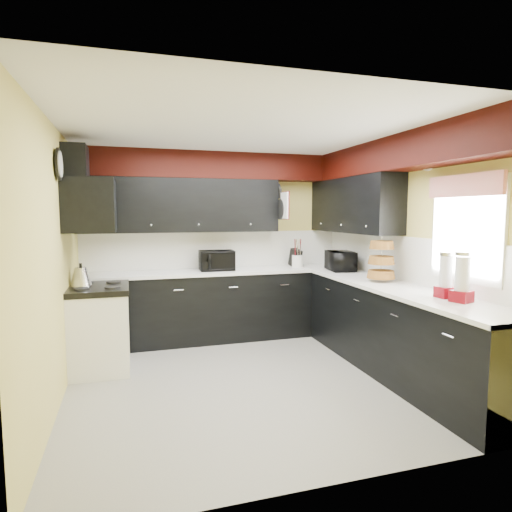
{
  "coord_description": "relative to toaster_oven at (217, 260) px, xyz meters",
  "views": [
    {
      "loc": [
        -1.17,
        -4.08,
        1.71
      ],
      "look_at": [
        0.29,
        0.81,
        1.19
      ],
      "focal_mm": 30.0,
      "sensor_mm": 36.0,
      "label": 1
    }
  ],
  "objects": [
    {
      "name": "dispenser_a",
      "position": [
        1.61,
        -2.41,
        0.06
      ],
      "size": [
        0.14,
        0.14,
        0.39
      ],
      "primitive_type": null,
      "rotation": [
        0.0,
        0.0,
        0.02
      ],
      "color": "maroon",
      "rests_on": "counter_right"
    },
    {
      "name": "dispenser_b",
      "position": [
        1.61,
        -2.6,
        0.08
      ],
      "size": [
        0.19,
        0.19,
        0.41
      ],
      "primitive_type": null,
      "rotation": [
        0.0,
        0.0,
        0.33
      ],
      "color": "#5B0004",
      "rests_on": "counter_right"
    },
    {
      "name": "wall_left",
      "position": [
        -1.74,
        -1.48,
        0.18
      ],
      "size": [
        0.06,
        3.6,
        2.5
      ],
      "primitive_type": "cube",
      "color": "#E0C666",
      "rests_on": "ground"
    },
    {
      "name": "microwave",
      "position": [
        1.57,
        -0.5,
        -0.0
      ],
      "size": [
        0.38,
        0.5,
        0.26
      ],
      "primitive_type": "imported",
      "rotation": [
        0.0,
        0.0,
        1.42
      ],
      "color": "black",
      "rests_on": "counter_right"
    },
    {
      "name": "upper_back",
      "position": [
        -0.44,
        0.14,
        0.73
      ],
      "size": [
        2.6,
        0.35,
        0.7
      ],
      "primitive_type": "cube",
      "color": "black",
      "rests_on": "wall_back"
    },
    {
      "name": "counter_back",
      "position": [
        0.06,
        0.02,
        -0.15
      ],
      "size": [
        3.62,
        0.64,
        0.04
      ],
      "primitive_type": "cube",
      "color": "white",
      "rests_on": "cab_back"
    },
    {
      "name": "ground",
      "position": [
        0.06,
        -1.48,
        -1.07
      ],
      "size": [
        3.6,
        3.6,
        0.0
      ],
      "primitive_type": "plane",
      "color": "gray",
      "rests_on": "ground"
    },
    {
      "name": "stove",
      "position": [
        -1.44,
        -0.73,
        -0.64
      ],
      "size": [
        0.6,
        0.75,
        0.86
      ],
      "primitive_type": "cube",
      "color": "white",
      "rests_on": "ground"
    },
    {
      "name": "pan_top",
      "position": [
        0.88,
        0.07,
        0.93
      ],
      "size": [
        0.03,
        0.22,
        0.4
      ],
      "primitive_type": null,
      "color": "black",
      "rests_on": "upper_back"
    },
    {
      "name": "soffit_back",
      "position": [
        0.06,
        0.14,
        1.25
      ],
      "size": [
        3.6,
        0.36,
        0.35
      ],
      "primitive_type": "cube",
      "color": "black",
      "rests_on": "wall_back"
    },
    {
      "name": "baskets",
      "position": [
        1.58,
        -1.43,
        0.11
      ],
      "size": [
        0.27,
        0.27,
        0.5
      ],
      "primitive_type": null,
      "color": "brown",
      "rests_on": "upper_right"
    },
    {
      "name": "cooktop",
      "position": [
        -1.44,
        -0.73,
        -0.18
      ],
      "size": [
        0.62,
        0.77,
        0.06
      ],
      "primitive_type": "cube",
      "color": "black",
      "rests_on": "stove"
    },
    {
      "name": "hood_duct",
      "position": [
        -1.62,
        -0.73,
        1.13
      ],
      "size": [
        0.24,
        0.4,
        0.4
      ],
      "primitive_type": "cube",
      "color": "black",
      "rests_on": "wall_left"
    },
    {
      "name": "utensil_crock",
      "position": [
        1.16,
        -0.0,
        -0.05
      ],
      "size": [
        0.19,
        0.19,
        0.17
      ],
      "primitive_type": "cylinder",
      "rotation": [
        0.0,
        0.0,
        0.23
      ],
      "color": "white",
      "rests_on": "counter_back"
    },
    {
      "name": "knife_block",
      "position": [
        1.16,
        0.08,
        -0.01
      ],
      "size": [
        0.14,
        0.18,
        0.24
      ],
      "primitive_type": "cube",
      "rotation": [
        0.0,
        0.0,
        0.22
      ],
      "color": "black",
      "rests_on": "counter_back"
    },
    {
      "name": "cab_back",
      "position": [
        0.06,
        0.02,
        -0.62
      ],
      "size": [
        3.6,
        0.6,
        0.9
      ],
      "primitive_type": "cube",
      "color": "black",
      "rests_on": "ground"
    },
    {
      "name": "deco_plate",
      "position": [
        1.83,
        -1.83,
        1.18
      ],
      "size": [
        0.03,
        0.24,
        0.24
      ],
      "primitive_type": null,
      "color": "white",
      "rests_on": "wall_right"
    },
    {
      "name": "clock",
      "position": [
        -1.71,
        -1.23,
        1.08
      ],
      "size": [
        0.03,
        0.3,
        0.3
      ],
      "primitive_type": null,
      "color": "black",
      "rests_on": "wall_left"
    },
    {
      "name": "kettle",
      "position": [
        -1.62,
        -0.65,
        -0.05
      ],
      "size": [
        0.28,
        0.28,
        0.2
      ],
      "primitive_type": null,
      "rotation": [
        0.0,
        0.0,
        -0.35
      ],
      "color": "#B4B4B9",
      "rests_on": "cooktop"
    },
    {
      "name": "window",
      "position": [
        1.84,
        -2.38,
        0.48
      ],
      "size": [
        0.03,
        0.86,
        0.96
      ],
      "primitive_type": null,
      "color": "white",
      "rests_on": "wall_right"
    },
    {
      "name": "splash_right",
      "position": [
        1.85,
        -1.48,
        0.12
      ],
      "size": [
        0.02,
        3.6,
        0.5
      ],
      "primitive_type": "cube",
      "color": "white",
      "rests_on": "counter_right"
    },
    {
      "name": "counter_right",
      "position": [
        1.56,
        -1.78,
        -0.15
      ],
      "size": [
        0.64,
        3.02,
        0.04
      ],
      "primitive_type": "cube",
      "color": "white",
      "rests_on": "cab_right"
    },
    {
      "name": "pan_mid",
      "position": [
        0.88,
        -0.06,
        0.68
      ],
      "size": [
        0.03,
        0.28,
        0.46
      ],
      "primitive_type": null,
      "color": "black",
      "rests_on": "upper_back"
    },
    {
      "name": "cab_right",
      "position": [
        1.56,
        -1.78,
        -0.62
      ],
      "size": [
        0.6,
        3.0,
        0.9
      ],
      "primitive_type": "cube",
      "color": "black",
      "rests_on": "ground"
    },
    {
      "name": "valance",
      "position": [
        1.79,
        -2.38,
        0.88
      ],
      "size": [
        0.04,
        0.88,
        0.2
      ],
      "primitive_type": "cube",
      "color": "red",
      "rests_on": "wall_right"
    },
    {
      "name": "wall_right",
      "position": [
        1.86,
        -1.48,
        0.18
      ],
      "size": [
        0.06,
        3.6,
        2.5
      ],
      "primitive_type": "cube",
      "color": "#E0C666",
      "rests_on": "ground"
    },
    {
      "name": "splash_back",
      "position": [
        0.06,
        0.31,
        0.12
      ],
      "size": [
        3.6,
        0.02,
        0.5
      ],
      "primitive_type": "cube",
      "color": "white",
      "rests_on": "counter_back"
    },
    {
      "name": "toaster_oven",
      "position": [
        0.0,
        0.0,
        0.0
      ],
      "size": [
        0.47,
        0.4,
        0.26
      ],
      "primitive_type": "imported",
      "rotation": [
        0.0,
        0.0,
        -0.04
      ],
      "color": "black",
      "rests_on": "counter_back"
    },
    {
      "name": "upper_right",
      "position": [
        1.68,
        -0.58,
        0.73
      ],
      "size": [
        0.35,
        1.8,
        0.7
      ],
      "primitive_type": "cube",
      "color": "black",
      "rests_on": "wall_right"
    },
    {
      "name": "wall_back",
      "position": [
        0.06,
        0.32,
        0.18
      ],
      "size": [
        3.6,
        0.06,
        2.5
      ],
      "primitive_type": "cube",
      "color": "#E0C666",
      "rests_on": "ground"
    },
    {
      "name": "cut_board",
      "position": [
        0.89,
        -0.18,
        0.73
      ],
      "size": [
        0.03,
        0.26,
        0.35
      ],
      "primitive_type": "cube",
      "color": "white",
      "rests_on": "upper_back"
    },
    {
      "name": "pan_low",
      "position": [
        0.88,
        0.2,
        0.65
      ],
      "size": [
        0.03,
        0.24,
        0.42
      ],
      "primitive_type": null,
      "color": "black",
      "rests_on": "upper_back"
    },
    {
      "name": "soffit_right",
      "position": [
        1.68,
        -1.66,
        1.25
      ],
      "size": [
        0.36,
        3.24,
        0.35
      ],
      "primitive_type": "cube",
      "color": "black",
      "rests_on": "wall_right"
    },
    {
      "name": "hood",
      "position": [
        -1.49,
        -0.73,
        0.71
      ],
      "size": [
        0.5,
        0.78,
        0.55
      ],
      "primitive_type": "cube",
      "color": "black",
      "rests_on": "wall_left"
    },
    {
      "name": "ceiling",
      "position": [
        0.06,
        -1.48,
        1.43
      ],
      "size": [
        3.6,
        3.6,
        0.06
      ],
      "primitive_type": "cube",
      "color": "white",
      "rests_on": "wall_back"
    }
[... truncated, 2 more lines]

